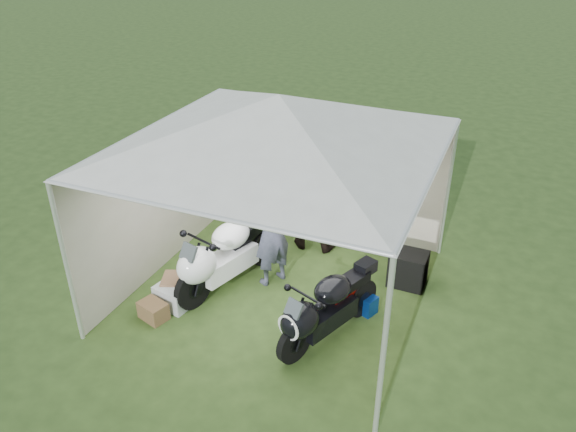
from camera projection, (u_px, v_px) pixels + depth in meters
name	position (u px, v px, depth m)	size (l,w,h in m)	color
ground	(280.00, 290.00, 8.41)	(80.00, 80.00, 0.00)	#293E17
canopy_tent	(280.00, 126.00, 7.20)	(5.66, 5.66, 3.00)	silver
motorcycle_white	(224.00, 254.00, 8.22)	(0.88, 2.06, 1.04)	black
motorcycle_black	(324.00, 308.00, 7.21)	(0.92, 1.78, 0.92)	black
paddock_stand	(364.00, 303.00, 7.92)	(0.36, 0.23, 0.27)	#0F3EB6
person_dark_jacket	(310.00, 193.00, 9.11)	(0.94, 0.73, 1.94)	black
person_blue_jacket	(272.00, 233.00, 8.23)	(0.61, 0.40, 1.68)	slate
equipment_box	(408.00, 269.00, 8.43)	(0.54, 0.43, 0.54)	black
crate_0	(174.00, 296.00, 8.02)	(0.49, 0.38, 0.33)	silver
crate_1	(177.00, 288.00, 8.17)	(0.40, 0.40, 0.36)	brown
crate_2	(179.00, 293.00, 8.16)	(0.30, 0.25, 0.22)	silver
crate_3	(153.00, 311.00, 7.78)	(0.38, 0.27, 0.26)	brown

